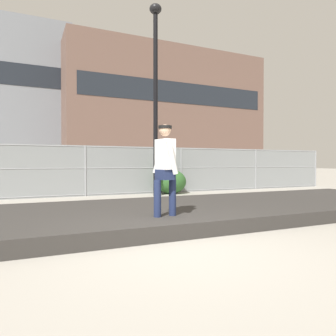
{
  "coord_description": "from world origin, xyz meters",
  "views": [
    {
      "loc": [
        -1.97,
        -3.9,
        1.2
      ],
      "look_at": [
        0.93,
        2.5,
        1.1
      ],
      "focal_mm": 33.53,
      "sensor_mm": 36.0,
      "label": 1
    }
  ],
  "objects_px": {
    "skater": "(165,168)",
    "street_lamp": "(156,77)",
    "skateboard": "(165,228)",
    "shrub_left": "(171,182)",
    "parked_car_mid": "(82,171)"
  },
  "relations": [
    {
      "from": "street_lamp",
      "to": "skater",
      "type": "bearing_deg",
      "value": -110.47
    },
    {
      "from": "skateboard",
      "to": "shrub_left",
      "type": "distance_m",
      "value": 6.74
    },
    {
      "from": "skater",
      "to": "shrub_left",
      "type": "distance_m",
      "value": 6.76
    },
    {
      "from": "parked_car_mid",
      "to": "skater",
      "type": "bearing_deg",
      "value": -90.21
    },
    {
      "from": "skateboard",
      "to": "skater",
      "type": "bearing_deg",
      "value": 82.87
    },
    {
      "from": "skateboard",
      "to": "parked_car_mid",
      "type": "bearing_deg",
      "value": 89.79
    },
    {
      "from": "skater",
      "to": "shrub_left",
      "type": "relative_size",
      "value": 1.48
    },
    {
      "from": "skater",
      "to": "shrub_left",
      "type": "bearing_deg",
      "value": 64.14
    },
    {
      "from": "skateboard",
      "to": "street_lamp",
      "type": "height_order",
      "value": "street_lamp"
    },
    {
      "from": "skater",
      "to": "street_lamp",
      "type": "xyz_separation_m",
      "value": [
        2.04,
        5.46,
        3.2
      ]
    },
    {
      "from": "parked_car_mid",
      "to": "shrub_left",
      "type": "bearing_deg",
      "value": -47.96
    },
    {
      "from": "skateboard",
      "to": "shrub_left",
      "type": "relative_size",
      "value": 0.66
    },
    {
      "from": "skateboard",
      "to": "skater",
      "type": "distance_m",
      "value": 1.06
    },
    {
      "from": "skater",
      "to": "street_lamp",
      "type": "bearing_deg",
      "value": 69.53
    },
    {
      "from": "street_lamp",
      "to": "shrub_left",
      "type": "relative_size",
      "value": 5.66
    }
  ]
}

